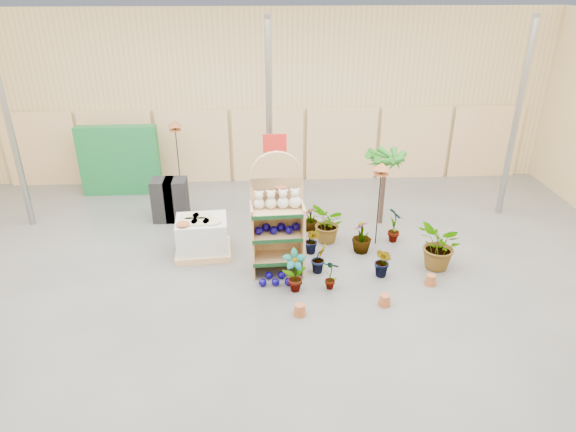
# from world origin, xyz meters

# --- Properties ---
(room) EXTENTS (15.20, 12.10, 4.70)m
(room) POSITION_xyz_m (0.00, 0.91, 2.21)
(room) COLOR #555453
(room) RESTS_ON ground
(display_shelf) EXTENTS (1.01, 0.67, 2.36)m
(display_shelf) POSITION_xyz_m (0.08, 1.26, 1.08)
(display_shelf) COLOR tan
(display_shelf) RESTS_ON ground
(teddy_bears) EXTENTS (0.87, 0.23, 0.37)m
(teddy_bears) POSITION_xyz_m (0.11, 1.15, 1.49)
(teddy_bears) COLOR silver
(teddy_bears) RESTS_ON display_shelf
(gazing_balls_shelf) EXTENTS (0.87, 0.30, 0.16)m
(gazing_balls_shelf) POSITION_xyz_m (0.08, 1.13, 0.92)
(gazing_balls_shelf) COLOR #0A035D
(gazing_balls_shelf) RESTS_ON display_shelf
(gazing_balls_floor) EXTENTS (0.63, 0.39, 0.15)m
(gazing_balls_floor) POSITION_xyz_m (0.02, 0.70, 0.07)
(gazing_balls_floor) COLOR #0A035D
(gazing_balls_floor) RESTS_ON ground
(pallet_stack) EXTENTS (1.17, 1.00, 0.82)m
(pallet_stack) POSITION_xyz_m (-1.43, 1.89, 0.39)
(pallet_stack) COLOR tan
(pallet_stack) RESTS_ON ground
(charcoal_planters) EXTENTS (0.80, 0.50, 1.00)m
(charcoal_planters) POSITION_xyz_m (-2.31, 3.55, 0.50)
(charcoal_planters) COLOR black
(charcoal_planters) RESTS_ON ground
(trellis_stock) EXTENTS (2.00, 0.30, 1.80)m
(trellis_stock) POSITION_xyz_m (-3.80, 5.20, 0.90)
(trellis_stock) COLOR #176C32
(trellis_stock) RESTS_ON ground
(offer_sign) EXTENTS (0.50, 0.08, 2.20)m
(offer_sign) POSITION_xyz_m (0.10, 2.98, 1.57)
(offer_sign) COLOR gray
(offer_sign) RESTS_ON ground
(bird_table_front) EXTENTS (0.34, 0.34, 1.81)m
(bird_table_front) POSITION_xyz_m (0.16, 1.44, 1.68)
(bird_table_front) COLOR black
(bird_table_front) RESTS_ON ground
(bird_table_right) EXTENTS (0.34, 0.34, 1.83)m
(bird_table_right) POSITION_xyz_m (2.21, 2.12, 1.70)
(bird_table_right) COLOR black
(bird_table_right) RESTS_ON ground
(bird_table_back) EXTENTS (0.34, 0.34, 2.00)m
(bird_table_back) POSITION_xyz_m (-2.27, 4.91, 1.86)
(bird_table_back) COLOR black
(bird_table_back) RESTS_ON ground
(palm) EXTENTS (0.70, 0.70, 1.84)m
(palm) POSITION_xyz_m (2.53, 3.11, 1.57)
(palm) COLOR #432B21
(palm) RESTS_ON ground
(potted_plant_0) EXTENTS (0.47, 0.35, 0.83)m
(potted_plant_0) POSITION_xyz_m (0.36, 0.42, 0.41)
(potted_plant_0) COLOR #1F6C1A
(potted_plant_0) RESTS_ON ground
(potted_plant_1) EXTENTS (0.42, 0.42, 0.59)m
(potted_plant_1) POSITION_xyz_m (0.87, 1.07, 0.30)
(potted_plant_1) COLOR #1F6C1A
(potted_plant_1) RESTS_ON ground
(potted_plant_3) EXTENTS (0.57, 0.57, 0.73)m
(potted_plant_3) POSITION_xyz_m (1.84, 1.79, 0.36)
(potted_plant_3) COLOR #1F6C1A
(potted_plant_3) RESTS_ON ground
(potted_plant_4) EXTENTS (0.41, 0.50, 0.82)m
(potted_plant_4) POSITION_xyz_m (2.61, 2.18, 0.41)
(potted_plant_4) COLOR #1F6C1A
(potted_plant_4) RESTS_ON ground
(potted_plant_5) EXTENTS (0.41, 0.40, 0.59)m
(potted_plant_5) POSITION_xyz_m (0.81, 1.77, 0.29)
(potted_plant_5) COLOR #1F6C1A
(potted_plant_5) RESTS_ON ground
(potted_plant_6) EXTENTS (0.72, 0.82, 0.87)m
(potted_plant_6) POSITION_xyz_m (1.20, 2.25, 0.43)
(potted_plant_6) COLOR #1F6C1A
(potted_plant_6) RESTS_ON ground
(potted_plant_8) EXTENTS (0.38, 0.33, 0.62)m
(potted_plant_8) POSITION_xyz_m (1.02, 0.47, 0.31)
(potted_plant_8) COLOR #1F6C1A
(potted_plant_8) RESTS_ON ground
(potted_plant_9) EXTENTS (0.41, 0.44, 0.64)m
(potted_plant_9) POSITION_xyz_m (2.06, 0.81, 0.32)
(potted_plant_9) COLOR #1F6C1A
(potted_plant_9) RESTS_ON ground
(potted_plant_10) EXTENTS (0.81, 0.93, 1.01)m
(potted_plant_10) POSITION_xyz_m (3.21, 1.05, 0.50)
(potted_plant_10) COLOR #1F6C1A
(potted_plant_10) RESTS_ON ground
(potted_plant_11) EXTENTS (0.40, 0.40, 0.58)m
(potted_plant_11) POSITION_xyz_m (0.88, 2.80, 0.29)
(potted_plant_11) COLOR #1F6C1A
(potted_plant_11) RESTS_ON ground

